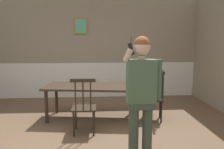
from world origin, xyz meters
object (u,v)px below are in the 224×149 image
Objects in this scene: dining_table at (91,89)px; person_figure at (142,90)px; chair_by_doorway at (155,97)px; chair_near_window at (84,107)px.

dining_table is 2.00m from person_figure.
person_figure reaches higher than dining_table.
dining_table is 1.36m from chair_by_doorway.
chair_by_doorway is 0.61× the size of person_figure.
chair_by_doorway is at bearing -8.18° from dining_table.
person_figure is at bearing -48.50° from chair_near_window.
chair_near_window is at bearing 125.26° from chair_by_doorway.
chair_near_window is at bearing -97.77° from dining_table.
chair_by_doorway is (1.33, -0.19, -0.14)m from dining_table.
dining_table is at bearing 93.56° from chair_by_doorway.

